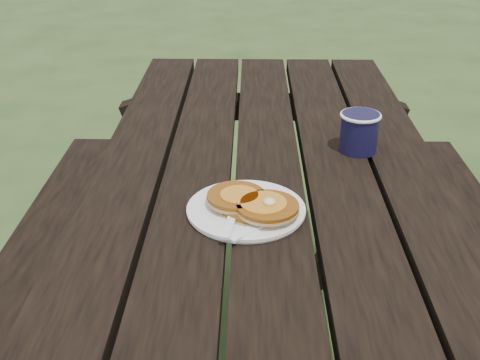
{
  "coord_description": "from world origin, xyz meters",
  "views": [
    {
      "loc": [
        -0.04,
        -1.1,
        1.33
      ],
      "look_at": [
        -0.06,
        -0.09,
        0.8
      ],
      "focal_mm": 45.0,
      "sensor_mm": 36.0,
      "label": 1
    }
  ],
  "objects_px": {
    "picnic_table": "(265,326)",
    "pancake_stack": "(253,204)",
    "coffee_cup": "(359,130)",
    "plate": "(246,210)"
  },
  "relations": [
    {
      "from": "picnic_table",
      "to": "coffee_cup",
      "type": "bearing_deg",
      "value": 37.62
    },
    {
      "from": "pancake_stack",
      "to": "coffee_cup",
      "type": "xyz_separation_m",
      "value": [
        0.24,
        0.29,
        0.03
      ]
    },
    {
      "from": "plate",
      "to": "pancake_stack",
      "type": "bearing_deg",
      "value": -40.84
    },
    {
      "from": "plate",
      "to": "picnic_table",
      "type": "bearing_deg",
      "value": 69.44
    },
    {
      "from": "pancake_stack",
      "to": "coffee_cup",
      "type": "bearing_deg",
      "value": 50.57
    },
    {
      "from": "picnic_table",
      "to": "pancake_stack",
      "type": "relative_size",
      "value": 10.57
    },
    {
      "from": "picnic_table",
      "to": "coffee_cup",
      "type": "relative_size",
      "value": 19.5
    },
    {
      "from": "picnic_table",
      "to": "pancake_stack",
      "type": "distance_m",
      "value": 0.43
    },
    {
      "from": "picnic_table",
      "to": "pancake_stack",
      "type": "height_order",
      "value": "pancake_stack"
    },
    {
      "from": "pancake_stack",
      "to": "coffee_cup",
      "type": "height_order",
      "value": "coffee_cup"
    }
  ]
}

